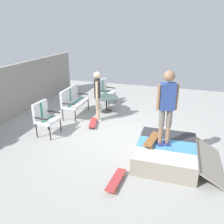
{
  "coord_description": "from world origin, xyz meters",
  "views": [
    {
      "loc": [
        -5.85,
        -1.7,
        3.12
      ],
      "look_at": [
        0.05,
        0.17,
        0.7
      ],
      "focal_mm": 36.16,
      "sensor_mm": 36.0,
      "label": 1
    }
  ],
  "objects_px": {
    "skate_ramp": "(167,153)",
    "patio_table": "(106,101)",
    "patio_bench": "(73,99)",
    "patio_chair_near_house": "(105,89)",
    "person_skater": "(167,103)",
    "skateboard_by_bench": "(93,122)",
    "skateboard_on_ramp": "(152,139)",
    "person_watching": "(97,93)",
    "patio_chair_by_wall": "(44,115)",
    "skateboard_spare": "(116,180)"
  },
  "relations": [
    {
      "from": "person_skater",
      "to": "patio_table",
      "type": "bearing_deg",
      "value": 41.13
    },
    {
      "from": "skateboard_by_bench",
      "to": "skateboard_on_ramp",
      "type": "relative_size",
      "value": 1.0
    },
    {
      "from": "skateboard_spare",
      "to": "person_watching",
      "type": "bearing_deg",
      "value": 27.32
    },
    {
      "from": "patio_chair_near_house",
      "to": "skateboard_by_bench",
      "type": "distance_m",
      "value": 2.24
    },
    {
      "from": "patio_chair_by_wall",
      "to": "patio_table",
      "type": "xyz_separation_m",
      "value": [
        2.36,
        -1.12,
        -0.21
      ]
    },
    {
      "from": "skate_ramp",
      "to": "patio_chair_by_wall",
      "type": "distance_m",
      "value": 3.63
    },
    {
      "from": "skateboard_by_bench",
      "to": "skateboard_spare",
      "type": "distance_m",
      "value": 3.03
    },
    {
      "from": "patio_chair_by_wall",
      "to": "patio_table",
      "type": "height_order",
      "value": "patio_chair_by_wall"
    },
    {
      "from": "patio_chair_by_wall",
      "to": "patio_table",
      "type": "relative_size",
      "value": 1.13
    },
    {
      "from": "patio_bench",
      "to": "skateboard_spare",
      "type": "distance_m",
      "value": 4.14
    },
    {
      "from": "patio_table",
      "to": "person_skater",
      "type": "xyz_separation_m",
      "value": [
        -2.72,
        -2.37,
        1.08
      ]
    },
    {
      "from": "patio_table",
      "to": "skateboard_on_ramp",
      "type": "bearing_deg",
      "value": -142.27
    },
    {
      "from": "person_skater",
      "to": "patio_chair_by_wall",
      "type": "bearing_deg",
      "value": 84.23
    },
    {
      "from": "person_watching",
      "to": "skateboard_by_bench",
      "type": "bearing_deg",
      "value": 177.75
    },
    {
      "from": "skateboard_spare",
      "to": "skateboard_by_bench",
      "type": "bearing_deg",
      "value": 31.18
    },
    {
      "from": "patio_chair_by_wall",
      "to": "skateboard_spare",
      "type": "bearing_deg",
      "value": -119.87
    },
    {
      "from": "patio_chair_by_wall",
      "to": "person_watching",
      "type": "bearing_deg",
      "value": -37.08
    },
    {
      "from": "person_skater",
      "to": "skateboard_on_ramp",
      "type": "distance_m",
      "value": 0.99
    },
    {
      "from": "person_watching",
      "to": "person_skater",
      "type": "height_order",
      "value": "person_skater"
    },
    {
      "from": "skate_ramp",
      "to": "person_watching",
      "type": "bearing_deg",
      "value": 53.69
    },
    {
      "from": "skateboard_on_ramp",
      "to": "patio_table",
      "type": "bearing_deg",
      "value": 37.73
    },
    {
      "from": "skate_ramp",
      "to": "patio_chair_near_house",
      "type": "relative_size",
      "value": 1.96
    },
    {
      "from": "patio_chair_near_house",
      "to": "person_skater",
      "type": "height_order",
      "value": "person_skater"
    },
    {
      "from": "patio_chair_near_house",
      "to": "person_watching",
      "type": "height_order",
      "value": "person_watching"
    },
    {
      "from": "skateboard_spare",
      "to": "skateboard_on_ramp",
      "type": "relative_size",
      "value": 0.99
    },
    {
      "from": "patio_bench",
      "to": "person_skater",
      "type": "relative_size",
      "value": 0.72
    },
    {
      "from": "skate_ramp",
      "to": "person_skater",
      "type": "relative_size",
      "value": 1.14
    },
    {
      "from": "patio_table",
      "to": "person_skater",
      "type": "relative_size",
      "value": 0.51
    },
    {
      "from": "skateboard_spare",
      "to": "skateboard_on_ramp",
      "type": "bearing_deg",
      "value": -25.04
    },
    {
      "from": "skate_ramp",
      "to": "patio_table",
      "type": "xyz_separation_m",
      "value": [
        2.71,
        2.48,
        0.18
      ]
    },
    {
      "from": "skate_ramp",
      "to": "skateboard_spare",
      "type": "bearing_deg",
      "value": 141.9
    },
    {
      "from": "patio_table",
      "to": "person_watching",
      "type": "height_order",
      "value": "person_watching"
    },
    {
      "from": "patio_chair_by_wall",
      "to": "person_watching",
      "type": "xyz_separation_m",
      "value": [
        1.47,
        -1.11,
        0.38
      ]
    },
    {
      "from": "person_watching",
      "to": "skateboard_by_bench",
      "type": "relative_size",
      "value": 2.06
    },
    {
      "from": "patio_chair_near_house",
      "to": "person_watching",
      "type": "relative_size",
      "value": 0.6
    },
    {
      "from": "skate_ramp",
      "to": "patio_table",
      "type": "distance_m",
      "value": 3.68
    },
    {
      "from": "skate_ramp",
      "to": "patio_table",
      "type": "height_order",
      "value": "patio_table"
    },
    {
      "from": "patio_table",
      "to": "skateboard_by_bench",
      "type": "relative_size",
      "value": 1.09
    },
    {
      "from": "patio_chair_near_house",
      "to": "patio_table",
      "type": "xyz_separation_m",
      "value": [
        -0.85,
        -0.37,
        -0.21
      ]
    },
    {
      "from": "patio_chair_by_wall",
      "to": "skateboard_on_ramp",
      "type": "relative_size",
      "value": 1.24
    },
    {
      "from": "patio_table",
      "to": "skateboard_by_bench",
      "type": "height_order",
      "value": "patio_table"
    },
    {
      "from": "patio_table",
      "to": "skateboard_by_bench",
      "type": "bearing_deg",
      "value": 179.21
    },
    {
      "from": "skate_ramp",
      "to": "patio_bench",
      "type": "height_order",
      "value": "patio_bench"
    },
    {
      "from": "patio_table",
      "to": "person_watching",
      "type": "relative_size",
      "value": 0.53
    },
    {
      "from": "skateboard_on_ramp",
      "to": "skateboard_spare",
      "type": "bearing_deg",
      "value": 154.96
    },
    {
      "from": "skate_ramp",
      "to": "patio_table",
      "type": "bearing_deg",
      "value": 42.43
    },
    {
      "from": "skateboard_on_ramp",
      "to": "skateboard_by_bench",
      "type": "bearing_deg",
      "value": 56.31
    },
    {
      "from": "person_watching",
      "to": "skateboard_spare",
      "type": "bearing_deg",
      "value": -152.68
    },
    {
      "from": "patio_bench",
      "to": "patio_chair_near_house",
      "type": "xyz_separation_m",
      "value": [
        1.55,
        -0.66,
        -0.0
      ]
    },
    {
      "from": "patio_chair_near_house",
      "to": "patio_bench",
      "type": "bearing_deg",
      "value": 156.9
    }
  ]
}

